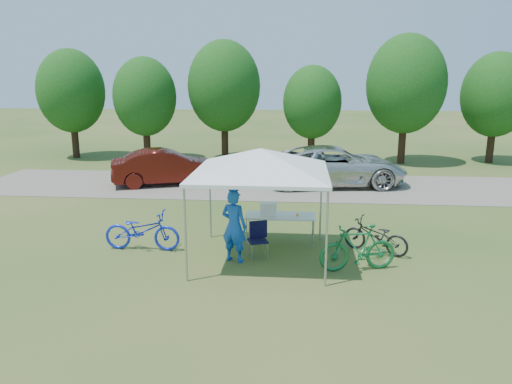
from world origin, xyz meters
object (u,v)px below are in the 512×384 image
bike_dark (376,236)px  sedan (166,167)px  folding_chair (258,236)px  cyclist (234,226)px  cooler (268,209)px  bike_blue (142,231)px  minivan (335,166)px  folding_table (280,217)px  bike_green (358,248)px

bike_dark → sedan: bearing=-105.9°
folding_chair → cyclist: bearing=-160.4°
cooler → bike_blue: 3.32m
bike_blue → minivan: bearing=-33.3°
cyclist → bike_blue: bearing=7.6°
folding_chair → bike_dark: bike_dark is taller
minivan → folding_table: bearing=157.7°
cooler → bike_dark: size_ratio=0.27×
folding_chair → cyclist: (-0.54, -0.44, 0.38)m
bike_dark → minivan: size_ratio=0.30×
cooler → bike_green: (2.16, -1.80, -0.38)m
bike_green → minivan: (0.06, 8.95, 0.26)m
folding_table → minivan: (1.90, 7.16, 0.09)m
bike_dark → folding_chair: bearing=-52.6°
folding_table → bike_blue: (-3.50, -0.88, -0.20)m
cooler → minivan: minivan is taller
bike_green → bike_dark: size_ratio=1.08×
bike_green → bike_dark: (0.58, 1.20, -0.10)m
folding_chair → bike_blue: bearing=157.5°
folding_chair → sedan: (-4.39, 7.74, 0.22)m
folding_table → folding_chair: bearing=-116.2°
bike_blue → bike_green: bike_green is taller
minivan → bike_dark: bearing=176.4°
cooler → cyclist: (-0.73, -1.47, -0.04)m
bike_dark → cooler: bearing=-73.3°
bike_blue → bike_dark: bike_blue is taller
cyclist → bike_dark: cyclist is taller
folding_chair → sedan: size_ratio=0.20×
folding_table → bike_blue: bearing=-165.9°
folding_chair → cyclist: size_ratio=0.49×
bike_green → bike_dark: bearing=140.3°
folding_chair → cooler: 1.13m
cyclist → minivan: cyclist is taller
folding_table → bike_dark: bearing=-13.9°
folding_chair → sedan: 8.90m
cooler → sedan: size_ratio=0.10×
cooler → sedan: (-4.58, 6.71, -0.19)m
folding_table → bike_dark: 2.51m
cooler → cyclist: cyclist is taller
cyclist → bike_green: cyclist is taller
folding_chair → bike_dark: 2.96m
bike_dark → minivan: bearing=-147.1°
bike_blue → sedan: size_ratio=0.45×
minivan → sedan: bearing=86.3°
cooler → minivan: size_ratio=0.08×
cooler → bike_blue: cooler is taller
minivan → bike_blue: bearing=138.6°
cyclist → bike_green: (2.89, -0.32, -0.34)m
sedan → bike_blue: bearing=170.3°
sedan → cyclist: bearing=-174.9°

